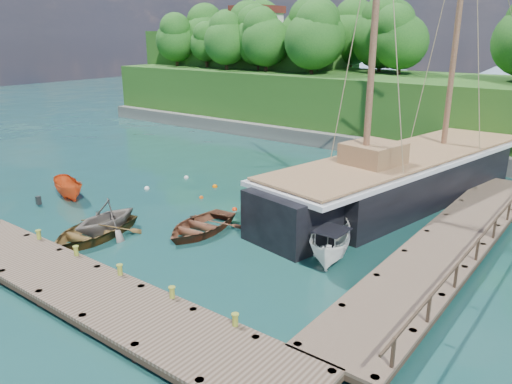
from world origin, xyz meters
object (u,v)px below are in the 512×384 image
(rowboat_0, at_px, (93,238))
(rowboat_1, at_px, (107,233))
(schooner, at_px, (405,179))
(rowboat_2, at_px, (200,232))
(motorboat_orange, at_px, (70,198))
(cabin_boat_white, at_px, (330,259))

(rowboat_0, distance_m, rowboat_1, 0.85)
(rowboat_0, xyz_separation_m, schooner, (10.00, 15.60, 1.23))
(rowboat_0, relative_size, rowboat_2, 1.08)
(motorboat_orange, bearing_deg, cabin_boat_white, -64.71)
(cabin_boat_white, distance_m, schooner, 10.56)
(motorboat_orange, height_order, cabin_boat_white, cabin_boat_white)
(rowboat_2, bearing_deg, motorboat_orange, 179.12)
(cabin_boat_white, relative_size, schooner, 0.16)
(rowboat_0, xyz_separation_m, rowboat_2, (3.74, 3.85, 0.00))
(rowboat_1, relative_size, schooner, 0.12)
(rowboat_2, bearing_deg, rowboat_0, -139.58)
(motorboat_orange, relative_size, cabin_boat_white, 0.79)
(motorboat_orange, bearing_deg, schooner, -34.59)
(schooner, bearing_deg, rowboat_1, -113.22)
(rowboat_0, height_order, motorboat_orange, motorboat_orange)
(rowboat_0, height_order, rowboat_1, rowboat_1)
(rowboat_1, distance_m, schooner, 17.87)
(motorboat_orange, xyz_separation_m, cabin_boat_white, (17.34, 2.11, 0.00))
(cabin_boat_white, bearing_deg, rowboat_0, -176.76)
(rowboat_0, distance_m, rowboat_2, 5.36)
(rowboat_2, xyz_separation_m, cabin_boat_white, (6.95, 1.29, 0.00))
(rowboat_0, distance_m, motorboat_orange, 7.31)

